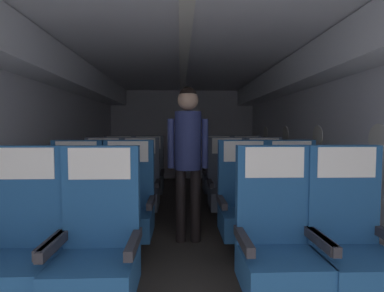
{
  "coord_description": "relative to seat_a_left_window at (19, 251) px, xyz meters",
  "views": [
    {
      "loc": [
        -0.05,
        -0.23,
        1.21
      ],
      "look_at": [
        0.11,
        3.73,
        0.97
      ],
      "focal_mm": 27.39,
      "sensor_mm": 36.0,
      "label": 1
    }
  ],
  "objects": [
    {
      "name": "ground",
      "position": [
        1.04,
        1.87,
        -0.47
      ],
      "size": [
        3.69,
        7.26,
        0.02
      ],
      "primitive_type": "cube",
      "color": "#3D3833"
    },
    {
      "name": "fuselage_shell",
      "position": [
        1.04,
        2.13,
        1.14
      ],
      "size": [
        3.57,
        6.91,
        2.19
      ],
      "color": "silver",
      "rests_on": "ground"
    },
    {
      "name": "seat_a_left_window",
      "position": [
        0.0,
        0.0,
        0.0
      ],
      "size": [
        0.51,
        0.46,
        1.1
      ],
      "color": "#38383D",
      "rests_on": "ground"
    },
    {
      "name": "seat_a_left_aisle",
      "position": [
        0.48,
        -0.03,
        0.0
      ],
      "size": [
        0.51,
        0.46,
        1.1
      ],
      "color": "#38383D",
      "rests_on": "ground"
    },
    {
      "name": "seat_a_right_aisle",
      "position": [
        2.08,
        -0.02,
        0.0
      ],
      "size": [
        0.51,
        0.46,
        1.1
      ],
      "color": "#38383D",
      "rests_on": "ground"
    },
    {
      "name": "seat_a_right_window",
      "position": [
        1.61,
        -0.01,
        0.0
      ],
      "size": [
        0.51,
        0.46,
        1.1
      ],
      "color": "#38383D",
      "rests_on": "ground"
    },
    {
      "name": "seat_b_left_window",
      "position": [
        -0.0,
        0.95,
        0.0
      ],
      "size": [
        0.51,
        0.46,
        1.1
      ],
      "color": "#38383D",
      "rests_on": "ground"
    },
    {
      "name": "seat_b_left_aisle",
      "position": [
        0.49,
        0.95,
        0.0
      ],
      "size": [
        0.51,
        0.46,
        1.1
      ],
      "color": "#38383D",
      "rests_on": "ground"
    },
    {
      "name": "seat_b_right_aisle",
      "position": [
        2.08,
        0.93,
        0.0
      ],
      "size": [
        0.51,
        0.46,
        1.1
      ],
      "color": "#38383D",
      "rests_on": "ground"
    },
    {
      "name": "seat_b_right_window",
      "position": [
        1.61,
        0.93,
        0.0
      ],
      "size": [
        0.51,
        0.46,
        1.1
      ],
      "color": "#38383D",
      "rests_on": "ground"
    },
    {
      "name": "seat_c_left_window",
      "position": [
        0.01,
        1.9,
        0.0
      ],
      "size": [
        0.51,
        0.46,
        1.1
      ],
      "color": "#38383D",
      "rests_on": "ground"
    },
    {
      "name": "seat_c_left_aisle",
      "position": [
        0.48,
        1.9,
        0.0
      ],
      "size": [
        0.51,
        0.46,
        1.1
      ],
      "color": "#38383D",
      "rests_on": "ground"
    },
    {
      "name": "seat_c_right_aisle",
      "position": [
        2.08,
        1.88,
        0.0
      ],
      "size": [
        0.51,
        0.46,
        1.1
      ],
      "color": "#38383D",
      "rests_on": "ground"
    },
    {
      "name": "seat_c_right_window",
      "position": [
        1.6,
        1.88,
        0.0
      ],
      "size": [
        0.51,
        0.46,
        1.1
      ],
      "color": "#38383D",
      "rests_on": "ground"
    },
    {
      "name": "seat_d_left_window",
      "position": [
        0.01,
        2.85,
        0.0
      ],
      "size": [
        0.51,
        0.46,
        1.1
      ],
      "color": "#38383D",
      "rests_on": "ground"
    },
    {
      "name": "seat_d_left_aisle",
      "position": [
        0.48,
        2.83,
        0.0
      ],
      "size": [
        0.51,
        0.46,
        1.1
      ],
      "color": "#38383D",
      "rests_on": "ground"
    },
    {
      "name": "seat_d_right_aisle",
      "position": [
        2.07,
        2.85,
        0.0
      ],
      "size": [
        0.51,
        0.46,
        1.1
      ],
      "color": "#38383D",
      "rests_on": "ground"
    },
    {
      "name": "seat_d_right_window",
      "position": [
        1.6,
        2.85,
        0.0
      ],
      "size": [
        0.51,
        0.46,
        1.1
      ],
      "color": "#38383D",
      "rests_on": "ground"
    },
    {
      "name": "flight_attendant",
      "position": [
        1.07,
        1.29,
        0.56
      ],
      "size": [
        0.43,
        0.28,
        1.65
      ],
      "rotation": [
        0.0,
        0.0,
        0.06
      ],
      "color": "black",
      "rests_on": "ground"
    }
  ]
}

